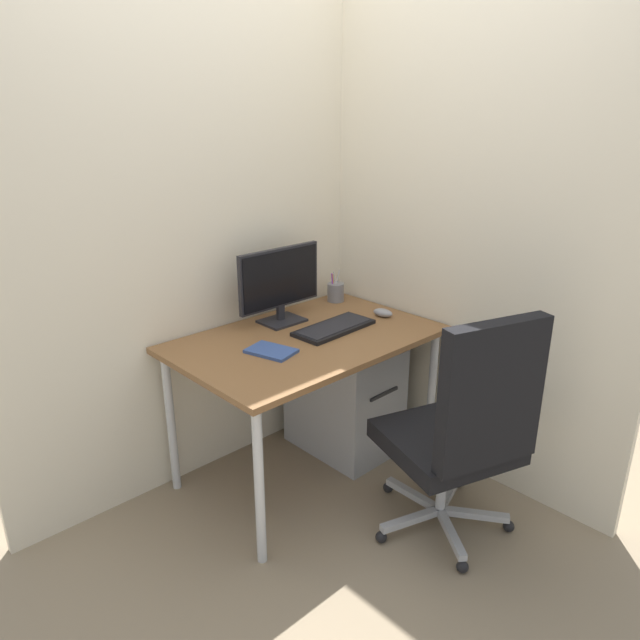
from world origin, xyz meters
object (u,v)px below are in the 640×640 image
office_chair (464,427)px  keyboard (334,328)px  filing_cabinet (344,396)px  monitor (280,282)px  notebook (271,351)px  pen_holder (336,292)px  mouse (383,313)px

office_chair → keyboard: office_chair is taller
filing_cabinet → keyboard: (-0.15, -0.07, 0.45)m
monitor → notebook: 0.44m
filing_cabinet → pen_holder: pen_holder is taller
office_chair → keyboard: bearing=87.8°
filing_cabinet → pen_holder: size_ratio=3.38×
filing_cabinet → monitor: size_ratio=1.23×
keyboard → notebook: 0.40m
filing_cabinet → mouse: 0.50m
monitor → mouse: (0.43, -0.30, -0.18)m
keyboard → notebook: bearing=-178.5°
pen_holder → office_chair: bearing=-107.9°
monitor → keyboard: size_ratio=1.13×
notebook → keyboard: bearing=-14.1°
pen_holder → filing_cabinet: bearing=-125.1°
filing_cabinet → mouse: mouse is taller
mouse → keyboard: bearing=162.0°
keyboard → notebook: (-0.40, -0.01, -0.00)m
keyboard → pen_holder: pen_holder is taller
filing_cabinet → pen_holder: bearing=54.9°
keyboard → pen_holder: 0.45m
mouse → notebook: size_ratio=0.52×
office_chair → mouse: bearing=64.9°
office_chair → monitor: (-0.08, 1.04, 0.40)m
keyboard → office_chair: bearing=-92.2°
mouse → pen_holder: 0.35m
mouse → notebook: (-0.71, 0.03, -0.01)m
office_chair → pen_holder: size_ratio=5.92×
keyboard → mouse: bearing=-7.1°
keyboard → notebook: keyboard is taller
mouse → pen_holder: size_ratio=0.61×
pen_holder → notebook: pen_holder is taller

